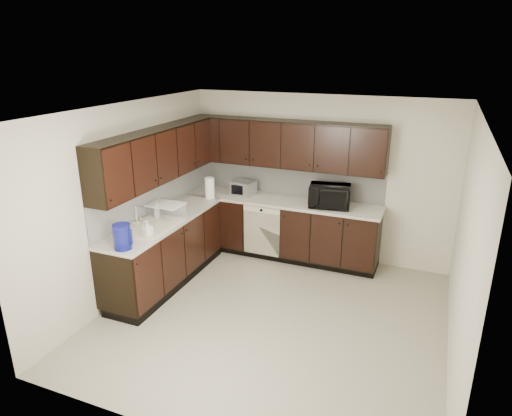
{
  "coord_description": "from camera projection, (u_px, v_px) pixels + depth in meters",
  "views": [
    {
      "loc": [
        1.64,
        -4.55,
        3.12
      ],
      "look_at": [
        -0.46,
        0.6,
        1.16
      ],
      "focal_mm": 32.0,
      "sensor_mm": 36.0,
      "label": 1
    }
  ],
  "objects": [
    {
      "name": "wall_left",
      "position": [
        129.0,
        201.0,
        5.9
      ],
      "size": [
        0.02,
        4.0,
        2.5
      ],
      "primitive_type": "cube",
      "color": "beige",
      "rests_on": "floor"
    },
    {
      "name": "backsplash",
      "position": [
        227.0,
        186.0,
        6.79
      ],
      "size": [
        3.0,
        2.8,
        0.48
      ],
      "color": "#B8B7B3",
      "rests_on": "countertop"
    },
    {
      "name": "wall_right",
      "position": [
        465.0,
        250.0,
        4.47
      ],
      "size": [
        0.02,
        4.0,
        2.5
      ],
      "primitive_type": "cube",
      "color": "beige",
      "rests_on": "floor"
    },
    {
      "name": "blue_pitcher",
      "position": [
        122.0,
        237.0,
        5.19
      ],
      "size": [
        0.23,
        0.23,
        0.3
      ],
      "primitive_type": "cylinder",
      "rotation": [
        0.0,
        0.0,
        -0.14
      ],
      "color": "navy",
      "rests_on": "countertop"
    },
    {
      "name": "storage_bin",
      "position": [
        166.0,
        210.0,
        6.22
      ],
      "size": [
        0.52,
        0.44,
        0.17
      ],
      "primitive_type": "cube",
      "rotation": [
        0.0,
        0.0,
        -0.3
      ],
      "color": "silver",
      "rests_on": "countertop"
    },
    {
      "name": "countertop",
      "position": [
        234.0,
        208.0,
        6.62
      ],
      "size": [
        3.03,
        2.83,
        0.04
      ],
      "color": "beige",
      "rests_on": "lower_cabinets"
    },
    {
      "name": "ceiling",
      "position": [
        275.0,
        111.0,
        4.77
      ],
      "size": [
        4.0,
        4.0,
        0.0
      ],
      "primitive_type": "plane",
      "rotation": [
        3.14,
        0.0,
        0.0
      ],
      "color": "white",
      "rests_on": "wall_back"
    },
    {
      "name": "floor",
      "position": [
        272.0,
        317.0,
        5.6
      ],
      "size": [
        4.0,
        4.0,
        0.0
      ],
      "primitive_type": "plane",
      "color": "#A19C85",
      "rests_on": "ground"
    },
    {
      "name": "dishwasher",
      "position": [
        262.0,
        228.0,
        6.9
      ],
      "size": [
        0.58,
        0.04,
        0.78
      ],
      "color": "beige",
      "rests_on": "lower_cabinets"
    },
    {
      "name": "sink",
      "position": [
        151.0,
        231.0,
        5.9
      ],
      "size": [
        0.54,
        0.82,
        0.42
      ],
      "color": "beige",
      "rests_on": "countertop"
    },
    {
      "name": "paper_towel_roll",
      "position": [
        210.0,
        188.0,
        6.96
      ],
      "size": [
        0.15,
        0.15,
        0.32
      ],
      "primitive_type": "cylinder",
      "rotation": [
        0.0,
        0.0,
        0.04
      ],
      "color": "white",
      "rests_on": "countertop"
    },
    {
      "name": "lower_cabinets",
      "position": [
        235.0,
        240.0,
        6.79
      ],
      "size": [
        3.0,
        2.8,
        0.9
      ],
      "color": "black",
      "rests_on": "floor"
    },
    {
      "name": "upper_cabinets",
      "position": [
        230.0,
        149.0,
        6.46
      ],
      "size": [
        3.0,
        2.8,
        0.7
      ],
      "color": "black",
      "rests_on": "wall_back"
    },
    {
      "name": "wall_front",
      "position": [
        183.0,
        311.0,
        3.44
      ],
      "size": [
        4.0,
        0.02,
        2.5
      ],
      "primitive_type": "cube",
      "color": "beige",
      "rests_on": "floor"
    },
    {
      "name": "toaster_oven",
      "position": [
        243.0,
        188.0,
        7.13
      ],
      "size": [
        0.4,
        0.32,
        0.22
      ],
      "primitive_type": "cube",
      "rotation": [
        0.0,
        0.0,
        -0.18
      ],
      "color": "silver",
      "rests_on": "countertop"
    },
    {
      "name": "soap_bottle_a",
      "position": [
        147.0,
        229.0,
        5.55
      ],
      "size": [
        0.12,
        0.12,
        0.21
      ],
      "primitive_type": "imported",
      "rotation": [
        0.0,
        0.0,
        -0.31
      ],
      "color": "gray",
      "rests_on": "countertop"
    },
    {
      "name": "soap_bottle_b",
      "position": [
        157.0,
        211.0,
        6.14
      ],
      "size": [
        0.1,
        0.1,
        0.22
      ],
      "primitive_type": "imported",
      "rotation": [
        0.0,
        0.0,
        0.13
      ],
      "color": "gray",
      "rests_on": "countertop"
    },
    {
      "name": "wall_back",
      "position": [
        319.0,
        178.0,
        6.93
      ],
      "size": [
        4.0,
        0.02,
        2.5
      ],
      "primitive_type": "cube",
      "color": "beige",
      "rests_on": "floor"
    },
    {
      "name": "microwave",
      "position": [
        330.0,
        196.0,
        6.58
      ],
      "size": [
        0.64,
        0.48,
        0.32
      ],
      "primitive_type": "imported",
      "rotation": [
        0.0,
        0.0,
        0.16
      ],
      "color": "black",
      "rests_on": "countertop"
    },
    {
      "name": "teal_tumbler",
      "position": [
        209.0,
        191.0,
        6.98
      ],
      "size": [
        0.1,
        0.1,
        0.21
      ],
      "primitive_type": "cylinder",
      "rotation": [
        0.0,
        0.0,
        -0.05
      ],
      "color": "#0D9894",
      "rests_on": "countertop"
    }
  ]
}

